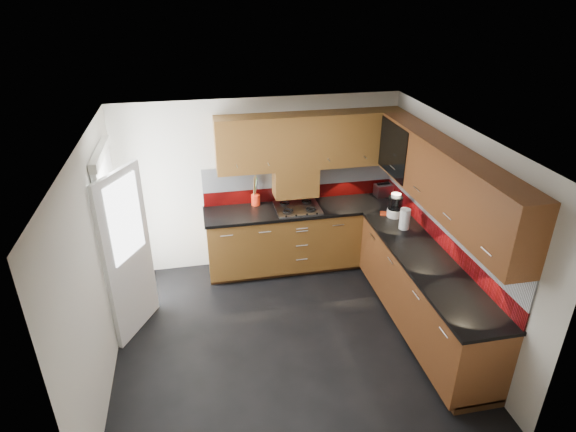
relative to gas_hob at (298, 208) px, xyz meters
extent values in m
cube|color=black|center=(-0.45, -1.47, -0.97)|extent=(4.00, 3.80, 0.02)
cube|color=white|center=(-0.45, -1.47, 1.49)|extent=(4.00, 3.80, 0.10)
cube|color=beige|center=(-0.45, 0.37, 0.24)|extent=(4.00, 0.08, 2.64)
cube|color=beige|center=(-0.45, -3.31, 0.24)|extent=(4.00, 0.08, 2.64)
cube|color=beige|center=(-2.39, -1.47, 0.24)|extent=(0.08, 3.80, 2.64)
cube|color=beige|center=(1.49, -1.47, 0.24)|extent=(0.08, 3.80, 2.64)
cube|color=brown|center=(0.10, 0.03, -0.48)|extent=(2.70, 0.60, 0.95)
cube|color=#5A2F15|center=(1.15, -1.57, -0.48)|extent=(0.60, 2.60, 0.95)
cube|color=#432712|center=(0.10, 0.06, -0.91)|extent=(2.70, 0.54, 0.10)
cube|color=#432712|center=(1.18, -1.57, -0.91)|extent=(0.54, 2.60, 0.10)
cube|color=black|center=(0.09, 0.02, -0.04)|extent=(2.72, 0.62, 0.04)
cube|color=black|center=(1.14, -1.59, -0.04)|extent=(0.62, 2.60, 0.04)
cube|color=#660909|center=(0.10, 0.32, 0.08)|extent=(2.70, 0.02, 0.20)
cube|color=silver|center=(0.10, 0.32, 0.35)|extent=(2.70, 0.02, 0.34)
cube|color=#660909|center=(1.44, -1.27, 0.08)|extent=(0.02, 3.20, 0.20)
cube|color=silver|center=(1.44, -1.27, 0.35)|extent=(0.02, 3.20, 0.34)
cube|color=brown|center=(0.20, 0.17, 0.88)|extent=(2.50, 0.33, 0.72)
cube|color=#5A2F15|center=(1.28, -1.43, 0.88)|extent=(0.33, 2.87, 0.72)
cube|color=silver|center=(0.05, -0.01, 0.67)|extent=(1.80, 0.01, 0.16)
cube|color=silver|center=(1.11, -1.47, 0.67)|extent=(0.01, 2.00, 0.16)
cube|color=brown|center=(0.00, 0.17, 0.32)|extent=(0.60, 0.33, 0.40)
cube|color=black|center=(1.11, -0.40, 0.88)|extent=(0.01, 0.80, 0.66)
cube|color=#FFD18C|center=(1.42, -0.40, 0.88)|extent=(0.01, 0.76, 0.64)
cube|color=black|center=(1.28, -0.40, 0.90)|extent=(0.29, 0.76, 0.01)
cylinder|color=black|center=(1.28, -0.65, 1.00)|extent=(0.07, 0.07, 0.16)
cylinder|color=black|center=(1.28, -0.50, 1.00)|extent=(0.07, 0.07, 0.16)
cylinder|color=white|center=(1.28, -0.35, 1.00)|extent=(0.07, 0.07, 0.16)
cylinder|color=black|center=(1.28, -0.20, 1.00)|extent=(0.07, 0.07, 0.16)
cube|color=white|center=(-2.31, -0.57, 0.06)|extent=(0.06, 0.95, 2.04)
cube|color=white|center=(-2.13, -0.92, 0.04)|extent=(0.42, 0.73, 1.98)
cube|color=white|center=(-2.10, -0.92, 0.49)|extent=(0.28, 0.50, 0.90)
cube|color=silver|center=(0.00, 0.01, -0.01)|extent=(0.60, 0.52, 0.02)
torus|color=black|center=(-0.16, -0.11, 0.02)|extent=(0.14, 0.14, 0.02)
torus|color=black|center=(0.16, -0.11, 0.02)|extent=(0.14, 0.14, 0.02)
torus|color=black|center=(-0.16, 0.14, 0.02)|extent=(0.14, 0.14, 0.02)
torus|color=black|center=(0.16, 0.14, 0.02)|extent=(0.14, 0.14, 0.02)
cube|color=black|center=(0.00, -0.24, 0.00)|extent=(0.46, 0.04, 0.02)
cylinder|color=red|center=(-0.54, 0.24, 0.06)|extent=(0.12, 0.12, 0.15)
cylinder|color=olive|center=(-0.55, 0.26, 0.25)|extent=(0.06, 0.02, 0.30)
cylinder|color=olive|center=(-0.54, 0.26, 0.24)|extent=(0.05, 0.02, 0.28)
cylinder|color=olive|center=(-0.55, 0.26, 0.26)|extent=(0.06, 0.04, 0.32)
cylinder|color=olive|center=(-0.53, 0.25, 0.23)|extent=(0.04, 0.04, 0.26)
cylinder|color=olive|center=(-0.56, 0.25, 0.24)|extent=(0.03, 0.05, 0.29)
cube|color=silver|center=(1.30, 0.19, 0.07)|extent=(0.26, 0.18, 0.17)
cube|color=black|center=(1.30, 0.19, 0.16)|extent=(0.19, 0.04, 0.01)
cube|color=black|center=(1.30, 0.23, 0.16)|extent=(0.19, 0.04, 0.01)
cylinder|color=white|center=(1.20, -0.47, 0.04)|extent=(0.19, 0.19, 0.11)
cylinder|color=black|center=(1.20, -0.47, 0.18)|extent=(0.18, 0.18, 0.17)
cylinder|color=white|center=(1.20, -0.47, 0.29)|extent=(0.13, 0.13, 0.04)
cylinder|color=white|center=(1.18, -0.82, 0.12)|extent=(0.17, 0.17, 0.27)
cube|color=#EE431A|center=(1.11, -0.39, -0.01)|extent=(0.17, 0.15, 0.01)
camera|label=1|loc=(-1.29, -5.76, 2.81)|focal=30.00mm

